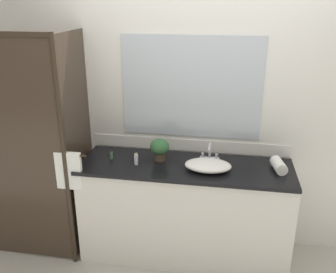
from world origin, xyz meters
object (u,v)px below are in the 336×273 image
at_px(sink_basin, 208,165).
at_px(potted_plant, 160,148).
at_px(amenity_bottle_lotion, 136,158).
at_px(amenity_bottle_shampoo, 111,155).
at_px(amenity_bottle_conditioner, 136,160).
at_px(faucet, 210,154).
at_px(rolled_towel_near_edge, 279,165).

bearing_deg(sink_basin, potted_plant, 164.64).
bearing_deg(potted_plant, sink_basin, -15.36).
relative_size(amenity_bottle_lotion, amenity_bottle_shampoo, 0.93).
bearing_deg(amenity_bottle_shampoo, amenity_bottle_conditioner, -18.36).
distance_m(amenity_bottle_conditioner, amenity_bottle_lotion, 0.06).
bearing_deg(amenity_bottle_shampoo, sink_basin, -5.43).
distance_m(faucet, amenity_bottle_conditioner, 0.64).
bearing_deg(amenity_bottle_conditioner, potted_plant, 32.78).
xyz_separation_m(potted_plant, amenity_bottle_shampoo, (-0.42, -0.04, -0.08)).
relative_size(sink_basin, amenity_bottle_lotion, 5.03).
relative_size(amenity_bottle_shampoo, rolled_towel_near_edge, 0.42).
bearing_deg(potted_plant, amenity_bottle_lotion, -164.32).
relative_size(sink_basin, amenity_bottle_shampoo, 4.66).
xyz_separation_m(amenity_bottle_conditioner, amenity_bottle_shampoo, (-0.24, 0.08, -0.01)).
bearing_deg(sink_basin, amenity_bottle_lotion, 174.29).
bearing_deg(potted_plant, amenity_bottle_conditioner, -147.22).
xyz_separation_m(sink_basin, potted_plant, (-0.42, 0.12, 0.08)).
distance_m(amenity_bottle_lotion, amenity_bottle_shampoo, 0.23).
height_order(amenity_bottle_conditioner, amenity_bottle_shampoo, amenity_bottle_conditioner).
xyz_separation_m(faucet, potted_plant, (-0.42, -0.08, 0.06)).
relative_size(sink_basin, potted_plant, 1.93).
bearing_deg(faucet, potted_plant, -169.78).
xyz_separation_m(faucet, amenity_bottle_conditioner, (-0.61, -0.19, -0.01)).
distance_m(potted_plant, amenity_bottle_shampoo, 0.43).
relative_size(amenity_bottle_conditioner, amenity_bottle_shampoo, 1.15).
distance_m(amenity_bottle_conditioner, rolled_towel_near_edge, 1.18).
bearing_deg(amenity_bottle_lotion, faucet, 11.96).
relative_size(amenity_bottle_conditioner, amenity_bottle_lotion, 1.24).
distance_m(potted_plant, amenity_bottle_conditioner, 0.23).
height_order(amenity_bottle_conditioner, amenity_bottle_lotion, amenity_bottle_conditioner).
bearing_deg(amenity_bottle_shampoo, faucet, 7.55).
relative_size(faucet, amenity_bottle_shampoo, 2.07).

